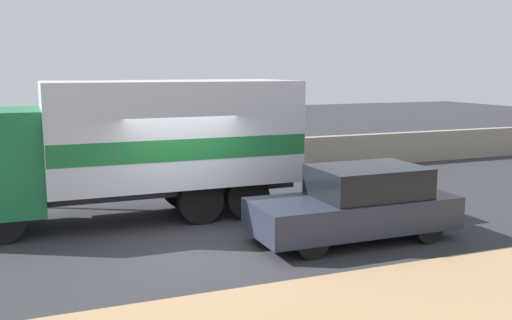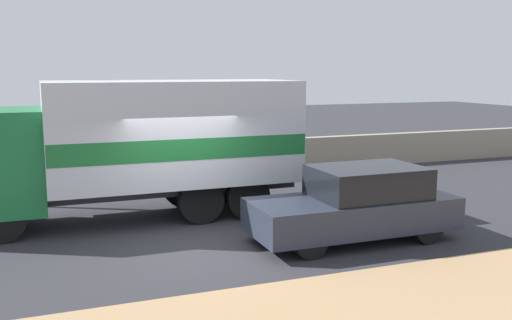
% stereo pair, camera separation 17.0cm
% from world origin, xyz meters
% --- Properties ---
extents(ground_plane, '(80.00, 80.00, 0.00)m').
position_xyz_m(ground_plane, '(0.00, 0.00, 0.00)').
color(ground_plane, '#2D2D33').
extents(stone_wall_backdrop, '(60.00, 0.35, 1.15)m').
position_xyz_m(stone_wall_backdrop, '(0.00, 6.94, 0.57)').
color(stone_wall_backdrop, gray).
rests_on(stone_wall_backdrop, ground_plane).
extents(box_truck, '(7.62, 2.62, 3.25)m').
position_xyz_m(box_truck, '(-0.55, 2.36, 1.85)').
color(box_truck, '#196B38').
rests_on(box_truck, ground_plane).
extents(car_hatchback, '(4.29, 1.74, 1.53)m').
position_xyz_m(car_hatchback, '(3.17, -0.96, 0.76)').
color(car_hatchback, '#282D3D').
rests_on(car_hatchback, ground_plane).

